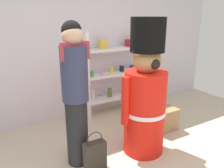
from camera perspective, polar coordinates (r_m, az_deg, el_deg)
back_wall at (r=4.04m, az=-10.44°, el=9.58°), size 6.40×0.12×2.60m
merchandise_shelf at (r=4.30m, az=1.36°, el=3.27°), size 1.39×0.35×1.55m
teddy_bear_guard at (r=2.98m, az=8.29°, el=-2.95°), size 0.72×0.56×1.78m
person_shopper at (r=2.69m, az=-9.20°, el=-1.94°), size 0.33×0.31×1.75m
shopping_bag at (r=2.86m, az=-4.28°, el=-17.41°), size 0.27×0.12×0.51m
display_crate at (r=3.82m, az=12.81°, el=-8.63°), size 0.43×0.29×0.36m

